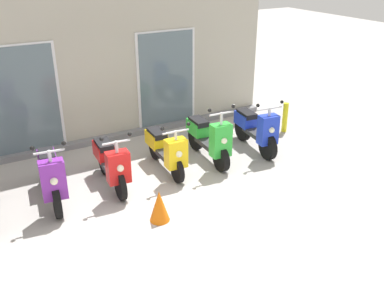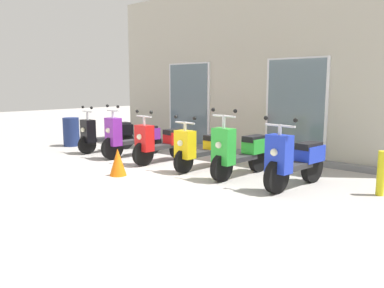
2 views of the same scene
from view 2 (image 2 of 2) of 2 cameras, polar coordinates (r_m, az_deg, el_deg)
The scene contains 11 objects.
ground_plane at distance 7.38m, azimuth -7.71°, elevation -4.59°, with size 40.00×40.00×0.00m, color #A8A39E.
storefront_facade at distance 9.69m, azimuth 7.26°, elevation 10.48°, with size 8.26×0.50×4.14m.
scooter_black at distance 10.06m, azimuth -12.71°, elevation 1.59°, with size 0.57×1.57×1.19m.
scooter_purple at distance 9.21m, azimuth -9.02°, elevation 1.04°, with size 0.55×1.66×1.26m.
scooter_red at distance 8.43m, azimuth -4.62°, elevation 0.37°, with size 0.54×1.56×1.18m.
scooter_yellow at distance 7.73m, azimuth 1.51°, elevation -0.47°, with size 0.57×1.55×1.12m.
scooter_green at distance 7.14m, azimuth 7.18°, elevation -1.10°, with size 0.57×1.61×1.30m.
scooter_blue at distance 6.54m, azimuth 15.14°, elevation -2.33°, with size 0.61×1.59×1.21m.
trash_bin at distance 11.27m, azimuth -17.59°, elevation 1.74°, with size 0.44×0.44×0.80m, color navy.
traffic_cone at distance 7.35m, azimuth -11.02°, elevation -2.66°, with size 0.32×0.32×0.52m, color orange.
curb_bollard at distance 6.58m, azimuth 26.39°, elevation -3.95°, with size 0.12×0.12×0.70m, color yellow.
Camera 2 is at (5.45, -4.69, 1.69)m, focal length 35.71 mm.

